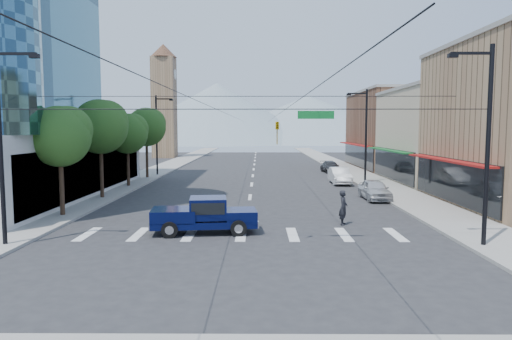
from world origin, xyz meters
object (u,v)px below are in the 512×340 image
object	(u,v)px
pedestrian	(343,208)
parked_car_far	(331,167)
parked_car_mid	(340,176)
parked_car_near	(375,190)
pickup_truck	(204,215)

from	to	relation	value
pedestrian	parked_car_far	xyz separation A→B (m)	(4.01, 30.00, -0.31)
pedestrian	parked_car_mid	xyz separation A→B (m)	(3.11, 18.71, -0.18)
parked_car_near	parked_car_mid	distance (m)	9.81
pedestrian	parked_car_mid	world-z (taller)	pedestrian
pickup_truck	parked_car_near	bearing A→B (deg)	37.68
parked_car_mid	parked_car_far	size ratio (longest dim) A/B	1.05
parked_car_near	pedestrian	bearing A→B (deg)	-115.04
pedestrian	parked_car_near	size ratio (longest dim) A/B	0.44
parked_car_near	parked_car_mid	xyz separation A→B (m)	(-0.90, 9.76, 0.03)
pedestrian	parked_car_near	world-z (taller)	pedestrian
pickup_truck	pedestrian	world-z (taller)	pedestrian
parked_car_mid	parked_car_far	world-z (taller)	parked_car_mid
pickup_truck	parked_car_mid	size ratio (longest dim) A/B	1.16
pickup_truck	parked_car_far	bearing A→B (deg)	64.25
parked_car_mid	parked_car_far	distance (m)	11.33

